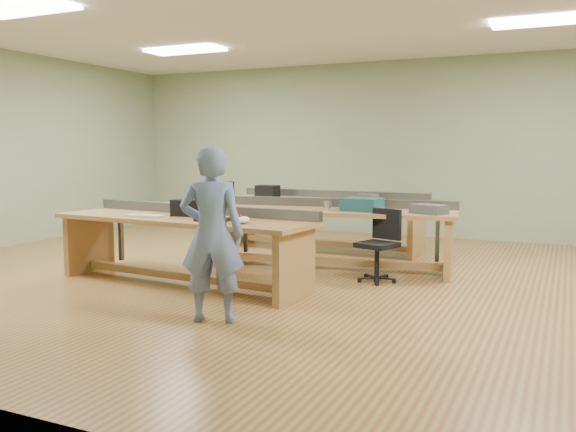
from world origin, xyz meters
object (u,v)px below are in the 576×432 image
object	(u,v)px
workbench_mid	(332,224)
mug	(327,205)
person	(212,234)
drinks_can	(327,206)
parts_bin_grey	(429,209)
parts_bin_teal	(362,204)
laptop_base	(214,219)
camera_bag	(185,208)
task_chair	(379,255)
workbench_front	(183,234)
workbench_back	(324,212)

from	to	relation	value
workbench_mid	mug	world-z (taller)	workbench_mid
person	drinks_can	xyz separation A→B (m)	(0.08, 2.51, 0.04)
workbench_mid	person	bearing A→B (deg)	-100.26
person	parts_bin_grey	world-z (taller)	person
parts_bin_teal	laptop_base	bearing A→B (deg)	-123.92
parts_bin_grey	camera_bag	bearing A→B (deg)	-150.06
mug	drinks_can	size ratio (longest dim) A/B	1.11
task_chair	mug	size ratio (longest dim) A/B	6.94
parts_bin_teal	mug	world-z (taller)	parts_bin_teal
person	task_chair	bearing A→B (deg)	-131.52
task_chair	parts_bin_grey	world-z (taller)	parts_bin_grey
parts_bin_grey	laptop_base	bearing A→B (deg)	-139.33
workbench_mid	drinks_can	distance (m)	0.27
laptop_base	parts_bin_teal	distance (m)	1.95
drinks_can	camera_bag	bearing A→B (deg)	-132.42
workbench_front	parts_bin_grey	xyz separation A→B (m)	(2.38, 1.48, 0.24)
workbench_mid	laptop_base	bearing A→B (deg)	-120.68
workbench_back	laptop_base	bearing A→B (deg)	-88.87
mug	task_chair	bearing A→B (deg)	-29.88
camera_bag	task_chair	world-z (taller)	camera_bag
workbench_front	workbench_mid	distance (m)	1.91
task_chair	camera_bag	bearing A→B (deg)	-135.18
workbench_front	drinks_can	distance (m)	1.82
task_chair	parts_bin_teal	xyz separation A→B (m)	(-0.34, 0.42, 0.53)
workbench_front	person	xyz separation A→B (m)	(1.07, -1.12, 0.20)
person	mug	size ratio (longest dim) A/B	12.97
drinks_can	parts_bin_grey	bearing A→B (deg)	4.20
mug	parts_bin_grey	bearing A→B (deg)	-1.55
workbench_front	drinks_can	bearing A→B (deg)	55.61
workbench_back	mug	xyz separation A→B (m)	(0.58, -1.37, 0.24)
workbench_mid	mug	xyz separation A→B (m)	(-0.07, 0.02, 0.24)
workbench_front	workbench_back	distance (m)	2.94
parts_bin_teal	drinks_can	bearing A→B (deg)	-168.93
laptop_base	workbench_front	bearing A→B (deg)	157.65
laptop_base	task_chair	world-z (taller)	task_chair
workbench_back	task_chair	distance (m)	2.32
person	drinks_can	bearing A→B (deg)	-111.98
camera_bag	parts_bin_grey	distance (m)	2.79
mug	drinks_can	bearing A→B (deg)	-71.07
person	laptop_base	distance (m)	1.14
laptop_base	parts_bin_grey	size ratio (longest dim) A/B	0.87
parts_bin_grey	drinks_can	size ratio (longest dim) A/B	3.67
workbench_mid	task_chair	bearing A→B (deg)	-39.07
person	camera_bag	size ratio (longest dim) A/B	5.62
workbench_mid	laptop_base	xyz separation A→B (m)	(-0.69, -1.64, 0.21)
camera_bag	drinks_can	xyz separation A→B (m)	(1.19, 1.30, -0.04)
workbench_mid	task_chair	distance (m)	0.91
workbench_back	camera_bag	size ratio (longest dim) A/B	11.27
person	parts_bin_teal	distance (m)	2.65
parts_bin_teal	mug	bearing A→B (deg)	174.91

